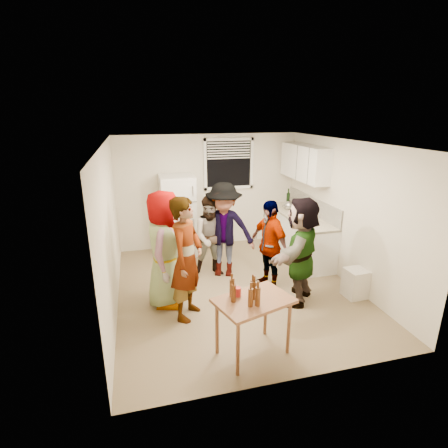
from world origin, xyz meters
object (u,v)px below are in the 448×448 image
object	(u,v)px
kettle	(289,209)
guest_grey	(168,302)
blue_cup	(300,223)
red_cup	(237,296)
guest_stripe	(189,315)
guest_black	(267,286)
beer_bottle_counter	(299,218)
guest_back_left	(213,274)
guest_orange	(297,300)
guest_back_right	(224,274)
trash_bin	(355,283)
serving_table	(252,352)
beer_bottle_table	(257,306)
wine_bottle	(288,206)
refrigerator	(178,216)

from	to	relation	value
kettle	guest_grey	world-z (taller)	kettle
blue_cup	red_cup	world-z (taller)	blue_cup
guest_stripe	guest_black	size ratio (longest dim) A/B	1.18
beer_bottle_counter	guest_back_left	world-z (taller)	beer_bottle_counter
guest_orange	guest_back_right	bearing A→B (deg)	-101.30
trash_bin	red_cup	xyz separation A→B (m)	(-2.29, -0.80, 0.52)
guest_back_left	trash_bin	bearing A→B (deg)	-27.25
serving_table	guest_grey	xyz separation A→B (m)	(-0.93, 1.52, 0.00)
serving_table	blue_cup	bearing A→B (deg)	52.77
serving_table	guest_stripe	bearing A→B (deg)	121.54
blue_cup	serving_table	xyz separation A→B (m)	(-1.73, -2.27, -0.90)
beer_bottle_table	guest_grey	bearing A→B (deg)	119.05
red_cup	guest_back_right	world-z (taller)	red_cup
blue_cup	guest_orange	world-z (taller)	blue_cup
red_cup	guest_back_left	bearing A→B (deg)	85.55
wine_bottle	beer_bottle_counter	size ratio (longest dim) A/B	1.32
serving_table	guest_back_right	bearing A→B (deg)	84.76
guest_back_right	beer_bottle_counter	bearing A→B (deg)	32.56
refrigerator	guest_back_left	size ratio (longest dim) A/B	1.11
blue_cup	red_cup	xyz separation A→B (m)	(-1.90, -2.14, -0.13)
refrigerator	guest_back_left	bearing A→B (deg)	-69.22
blue_cup	beer_bottle_table	bearing A→B (deg)	-125.60
guest_grey	guest_back_left	world-z (taller)	guest_grey
blue_cup	beer_bottle_counter	bearing A→B (deg)	65.38
refrigerator	guest_stripe	distance (m)	2.63
beer_bottle_counter	guest_black	world-z (taller)	beer_bottle_counter
beer_bottle_counter	guest_back_right	bearing A→B (deg)	-168.75
trash_bin	beer_bottle_table	world-z (taller)	beer_bottle_table
beer_bottle_table	guest_orange	bearing A→B (deg)	46.41
refrigerator	kettle	size ratio (longest dim) A/B	6.82
guest_grey	guest_black	world-z (taller)	guest_grey
beer_bottle_table	guest_black	world-z (taller)	beer_bottle_table
guest_black	guest_back_left	bearing A→B (deg)	-145.39
refrigerator	guest_black	size ratio (longest dim) A/B	1.08
refrigerator	trash_bin	bearing A→B (deg)	-45.47
beer_bottle_counter	guest_stripe	size ratio (longest dim) A/B	0.12
guest_back_right	red_cup	bearing A→B (deg)	-78.65
beer_bottle_counter	red_cup	distance (m)	3.23
beer_bottle_counter	red_cup	xyz separation A→B (m)	(-2.06, -2.49, -0.13)
refrigerator	kettle	bearing A→B (deg)	-7.06
beer_bottle_counter	guest_stripe	world-z (taller)	beer_bottle_counter
red_cup	guest_grey	bearing A→B (deg)	118.75
refrigerator	guest_back_right	xyz separation A→B (m)	(0.67, -1.27, -0.85)
serving_table	beer_bottle_counter	bearing A→B (deg)	54.26
refrigerator	guest_orange	size ratio (longest dim) A/B	0.98
wine_bottle	red_cup	bearing A→B (deg)	-122.98
trash_bin	wine_bottle	bearing A→B (deg)	91.77
guest_back_right	trash_bin	bearing A→B (deg)	-14.13
wine_bottle	beer_bottle_counter	world-z (taller)	wine_bottle
guest_back_right	guest_black	size ratio (longest dim) A/B	1.13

